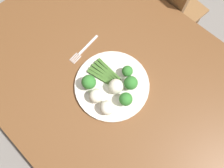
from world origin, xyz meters
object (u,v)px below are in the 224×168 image
at_px(chair, 158,11).
at_px(broccoli_back, 126,99).
at_px(cauliflower_near_fork, 96,96).
at_px(cauliflower_edge, 116,86).
at_px(broccoli_front_left, 89,82).
at_px(plate, 112,85).
at_px(dining_table, 112,84).
at_px(fork, 84,49).
at_px(broccoli_back_right, 127,71).
at_px(broccoli_near_center, 131,83).
at_px(cauliflower_outer_edge, 107,108).
at_px(asparagus_bundle, 105,74).

distance_m(chair, broccoli_back, 0.77).
height_order(cauliflower_near_fork, cauliflower_edge, cauliflower_edge).
bearing_deg(chair, broccoli_front_left, 106.67).
bearing_deg(broccoli_back, plate, -9.86).
relative_size(dining_table, fork, 7.59).
relative_size(cauliflower_edge, fork, 0.35).
xyz_separation_m(broccoli_back, fork, (0.29, -0.05, -0.05)).
distance_m(broccoli_back_right, broccoli_near_center, 0.05).
bearing_deg(chair, plate, 112.95).
xyz_separation_m(cauliflower_near_fork, fork, (0.20, -0.12, -0.04)).
xyz_separation_m(dining_table, fork, (0.17, -0.00, 0.11)).
relative_size(broccoli_front_left, broccoli_back, 1.11).
bearing_deg(broccoli_front_left, dining_table, -104.26).
height_order(broccoli_near_center, cauliflower_outer_edge, broccoli_near_center).
height_order(broccoli_near_center, fork, broccoli_near_center).
distance_m(broccoli_front_left, broccoli_back, 0.15).
bearing_deg(cauliflower_outer_edge, asparagus_bundle, -41.15).
bearing_deg(plate, broccoli_back_right, -99.45).
xyz_separation_m(asparagus_bundle, broccoli_front_left, (0.01, 0.08, 0.03)).
bearing_deg(fork, cauliflower_near_fork, 54.19).
relative_size(dining_table, asparagus_bundle, 9.58).
xyz_separation_m(broccoli_back_right, cauliflower_edge, (-0.01, 0.08, -0.00)).
bearing_deg(broccoli_near_center, broccoli_back_right, -33.41).
distance_m(broccoli_front_left, broccoli_back_right, 0.16).
xyz_separation_m(broccoli_front_left, broccoli_back_right, (-0.07, -0.14, -0.01)).
distance_m(plate, broccoli_back_right, 0.08).
height_order(asparagus_bundle, broccoli_front_left, broccoli_front_left).
bearing_deg(broccoli_near_center, cauliflower_edge, 54.90).
relative_size(broccoli_back_right, fork, 0.32).
bearing_deg(plate, cauliflower_near_fork, 87.06).
height_order(chair, broccoli_back, chair).
relative_size(chair, plate, 2.93).
relative_size(broccoli_front_left, cauliflower_outer_edge, 1.24).
distance_m(broccoli_back, fork, 0.29).
height_order(plate, broccoli_front_left, broccoli_front_left).
bearing_deg(dining_table, cauliflower_near_fork, 104.31).
height_order(dining_table, cauliflower_near_fork, cauliflower_near_fork).
bearing_deg(asparagus_bundle, cauliflower_edge, 163.63).
distance_m(broccoli_back, cauliflower_edge, 0.06).
bearing_deg(cauliflower_edge, asparagus_bundle, -9.98).
xyz_separation_m(plate, broccoli_back, (-0.09, 0.01, 0.04)).
bearing_deg(chair, cauliflower_outer_edge, 115.09).
relative_size(dining_table, cauliflower_near_fork, 23.10).
xyz_separation_m(chair, broccoli_front_left, (-0.15, 0.68, 0.32)).
distance_m(plate, asparagus_bundle, 0.05).
relative_size(broccoli_back_right, broccoli_back, 0.86).
height_order(dining_table, broccoli_near_center, broccoli_near_center).
distance_m(broccoli_back_right, cauliflower_near_fork, 0.15).
height_order(broccoli_back_right, broccoli_near_center, broccoli_near_center).
bearing_deg(dining_table, broccoli_back, 157.04).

